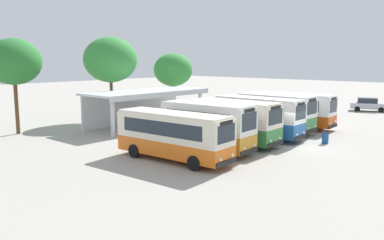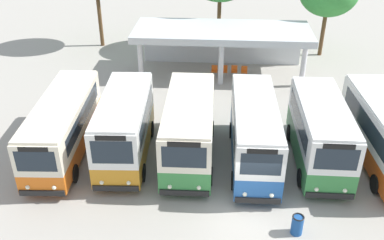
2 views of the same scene
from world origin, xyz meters
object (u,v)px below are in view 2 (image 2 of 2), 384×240
at_px(city_bus_fourth_amber, 254,131).
at_px(city_bus_fifth_blue, 320,131).
at_px(city_bus_second_in_row, 125,126).
at_px(waiting_chair_second_from_end, 224,70).
at_px(litter_bin_apron, 297,225).
at_px(waiting_chair_middle_seat, 234,70).
at_px(city_bus_middle_cream, 189,127).
at_px(waiting_chair_end_by_column, 214,70).
at_px(waiting_chair_fourth_seat, 244,71).
at_px(city_bus_nearest_orange, 63,125).

relative_size(city_bus_fourth_amber, city_bus_fifth_blue, 1.11).
distance_m(city_bus_fourth_amber, city_bus_fifth_blue, 3.25).
bearing_deg(city_bus_second_in_row, city_bus_fifth_blue, 1.22).
relative_size(waiting_chair_second_from_end, litter_bin_apron, 0.96).
distance_m(city_bus_second_in_row, waiting_chair_middle_seat, 12.14).
relative_size(city_bus_fifth_blue, litter_bin_apron, 7.51).
height_order(city_bus_second_in_row, litter_bin_apron, city_bus_second_in_row).
distance_m(city_bus_second_in_row, waiting_chair_second_from_end, 11.78).
height_order(city_bus_middle_cream, waiting_chair_middle_seat, city_bus_middle_cream).
xyz_separation_m(city_bus_middle_cream, litter_bin_apron, (4.82, -5.15, -1.36)).
height_order(city_bus_fourth_amber, waiting_chair_second_from_end, city_bus_fourth_amber).
bearing_deg(waiting_chair_second_from_end, city_bus_fourth_amber, -81.97).
distance_m(city_bus_middle_cream, waiting_chair_end_by_column, 10.53).
bearing_deg(city_bus_second_in_row, waiting_chair_fourth_seat, 58.69).
bearing_deg(city_bus_nearest_orange, waiting_chair_end_by_column, 54.16).
xyz_separation_m(city_bus_nearest_orange, waiting_chair_middle_seat, (8.95, 10.49, -1.18)).
bearing_deg(waiting_chair_fourth_seat, waiting_chair_second_from_end, 179.05).
xyz_separation_m(city_bus_second_in_row, city_bus_middle_cream, (3.24, 0.15, -0.05)).
relative_size(city_bus_second_in_row, city_bus_fifth_blue, 1.00).
distance_m(city_bus_fourth_amber, waiting_chair_middle_seat, 10.73).
distance_m(city_bus_nearest_orange, city_bus_second_in_row, 3.25).
xyz_separation_m(city_bus_nearest_orange, city_bus_middle_cream, (6.49, 0.02, 0.11)).
relative_size(city_bus_nearest_orange, waiting_chair_fourth_seat, 9.50).
height_order(city_bus_fifth_blue, waiting_chair_second_from_end, city_bus_fifth_blue).
bearing_deg(litter_bin_apron, city_bus_middle_cream, 133.08).
bearing_deg(city_bus_nearest_orange, waiting_chair_fourth_seat, 47.16).
distance_m(waiting_chair_end_by_column, waiting_chair_fourth_seat, 2.15).
bearing_deg(waiting_chair_second_from_end, city_bus_second_in_row, -115.25).
bearing_deg(city_bus_fifth_blue, litter_bin_apron, -107.77).
xyz_separation_m(waiting_chair_fourth_seat, litter_bin_apron, (1.64, -15.56, -0.07)).
bearing_deg(litter_bin_apron, waiting_chair_end_by_column, 103.67).
bearing_deg(city_bus_fifth_blue, waiting_chair_fourth_seat, 107.70).
bearing_deg(waiting_chair_second_from_end, city_bus_middle_cream, -99.53).
bearing_deg(city_bus_nearest_orange, city_bus_second_in_row, -2.41).
bearing_deg(waiting_chair_second_from_end, waiting_chair_fourth_seat, -0.95).
relative_size(city_bus_middle_cream, litter_bin_apron, 8.02).
distance_m(city_bus_second_in_row, litter_bin_apron, 9.59).
height_order(city_bus_nearest_orange, city_bus_fourth_amber, city_bus_fourth_amber).
bearing_deg(waiting_chair_second_from_end, waiting_chair_middle_seat, 3.11).
distance_m(city_bus_second_in_row, city_bus_fifth_blue, 9.73).
height_order(city_bus_nearest_orange, waiting_chair_end_by_column, city_bus_nearest_orange).
distance_m(city_bus_second_in_row, waiting_chair_end_by_column, 11.46).
xyz_separation_m(city_bus_nearest_orange, city_bus_fifth_blue, (12.97, 0.07, 0.12)).
bearing_deg(litter_bin_apron, city_bus_fourth_amber, 107.48).
relative_size(city_bus_middle_cream, waiting_chair_fourth_seat, 8.39).
height_order(city_bus_fourth_amber, waiting_chair_middle_seat, city_bus_fourth_amber).
relative_size(city_bus_middle_cream, city_bus_fourth_amber, 0.96).
height_order(city_bus_nearest_orange, waiting_chair_second_from_end, city_bus_nearest_orange).
xyz_separation_m(city_bus_second_in_row, waiting_chair_second_from_end, (4.99, 10.59, -1.35)).
relative_size(city_bus_second_in_row, waiting_chair_end_by_column, 7.87).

